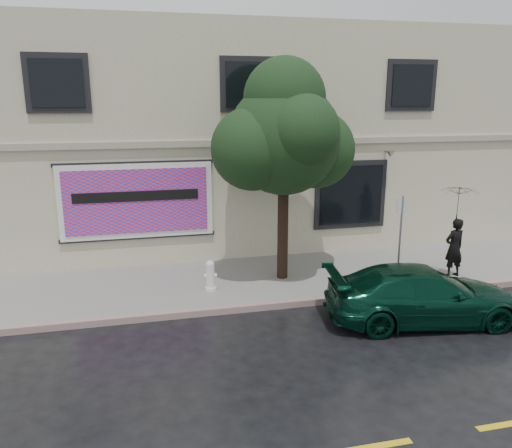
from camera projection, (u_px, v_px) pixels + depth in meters
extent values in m
plane|color=black|center=(300.00, 336.00, 10.42)|extent=(90.00, 90.00, 0.00)
cube|color=gray|center=(263.00, 279.00, 13.47)|extent=(20.00, 3.50, 0.15)
cube|color=gray|center=(280.00, 305.00, 11.81)|extent=(20.00, 0.18, 0.16)
cube|color=gold|center=(376.00, 446.00, 7.11)|extent=(19.00, 0.12, 0.01)
cube|color=beige|center=(225.00, 136.00, 18.06)|extent=(20.00, 8.00, 7.00)
cube|color=#9E9984|center=(249.00, 143.00, 14.22)|extent=(20.00, 0.12, 0.18)
cube|color=black|center=(350.00, 195.00, 15.33)|extent=(2.30, 0.10, 2.10)
cube|color=black|center=(351.00, 195.00, 15.27)|extent=(2.00, 0.05, 1.80)
cube|color=black|center=(57.00, 83.00, 12.66)|extent=(1.30, 0.05, 1.20)
cube|color=black|center=(249.00, 84.00, 13.77)|extent=(1.30, 0.05, 1.20)
cube|color=black|center=(412.00, 85.00, 14.87)|extent=(1.30, 0.05, 1.20)
cube|color=white|center=(137.00, 201.00, 13.86)|extent=(4.20, 0.06, 2.10)
cube|color=#F43652|center=(137.00, 201.00, 13.82)|extent=(3.90, 0.04, 1.80)
cube|color=black|center=(139.00, 237.00, 14.15)|extent=(4.30, 0.10, 0.10)
cube|color=black|center=(135.00, 163.00, 13.63)|extent=(4.30, 0.10, 0.10)
cube|color=black|center=(136.00, 196.00, 13.76)|extent=(3.40, 0.02, 0.28)
imported|color=#083021|center=(423.00, 295.00, 10.99)|extent=(4.49, 2.46, 1.24)
imported|color=black|center=(454.00, 248.00, 13.32)|extent=(0.64, 0.47, 1.60)
imported|color=black|center=(459.00, 204.00, 13.02)|extent=(1.08, 1.08, 0.78)
cylinder|color=black|center=(283.00, 230.00, 13.11)|extent=(0.28, 0.28, 2.61)
sphere|color=black|center=(284.00, 139.00, 12.52)|extent=(2.84, 2.84, 2.84)
cylinder|color=silver|center=(211.00, 288.00, 12.52)|extent=(0.30, 0.30, 0.08)
cylinder|color=silver|center=(210.00, 277.00, 12.45)|extent=(0.22, 0.22, 0.55)
sphere|color=silver|center=(210.00, 265.00, 12.37)|extent=(0.22, 0.22, 0.22)
cylinder|color=silver|center=(210.00, 276.00, 12.44)|extent=(0.32, 0.10, 0.10)
cylinder|color=gray|center=(400.00, 243.00, 12.38)|extent=(0.05, 0.05, 2.37)
cube|color=silver|center=(402.00, 205.00, 12.15)|extent=(0.29, 0.05, 0.38)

